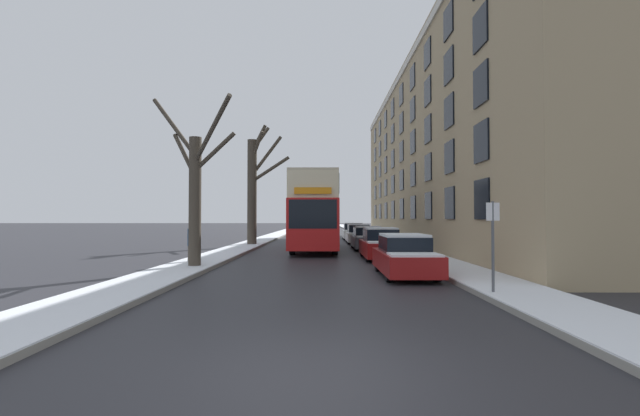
% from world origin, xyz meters
% --- Properties ---
extents(ground_plane, '(320.00, 320.00, 0.00)m').
position_xyz_m(ground_plane, '(0.00, 0.00, 0.00)').
color(ground_plane, '#28282D').
extents(sidewalk_left, '(2.02, 130.00, 0.16)m').
position_xyz_m(sidewalk_left, '(-4.99, 53.00, 0.08)').
color(sidewalk_left, gray).
rests_on(sidewalk_left, ground).
extents(sidewalk_right, '(2.02, 130.00, 0.16)m').
position_xyz_m(sidewalk_right, '(4.99, 53.00, 0.08)').
color(sidewalk_right, gray).
rests_on(sidewalk_right, ground).
extents(terrace_facade_right, '(9.10, 40.36, 13.17)m').
position_xyz_m(terrace_facade_right, '(10.50, 26.16, 6.59)').
color(terrace_facade_right, tan).
rests_on(terrace_facade_right, ground).
extents(bare_tree_left_0, '(3.81, 3.09, 6.69)m').
position_xyz_m(bare_tree_left_0, '(-4.67, 10.81, 3.00)').
color(bare_tree_left_0, '#423A30').
rests_on(bare_tree_left_0, ground).
extents(bare_tree_left_1, '(2.93, 1.74, 8.40)m').
position_xyz_m(bare_tree_left_1, '(-4.61, 24.29, 4.19)').
color(bare_tree_left_1, '#423A30').
rests_on(bare_tree_left_1, ground).
extents(double_decker_bus, '(2.63, 10.45, 4.42)m').
position_xyz_m(double_decker_bus, '(-0.33, 20.59, 2.50)').
color(double_decker_bus, red).
rests_on(double_decker_bus, ground).
extents(parked_car_0, '(1.69, 4.23, 1.41)m').
position_xyz_m(parked_car_0, '(2.91, 9.12, 0.65)').
color(parked_car_0, maroon).
rests_on(parked_car_0, ground).
extents(parked_car_1, '(1.71, 4.29, 1.50)m').
position_xyz_m(parked_car_1, '(2.91, 15.07, 0.69)').
color(parked_car_1, maroon).
rests_on(parked_car_1, ground).
extents(parked_car_2, '(1.79, 4.35, 1.45)m').
position_xyz_m(parked_car_2, '(2.91, 21.26, 0.67)').
color(parked_car_2, '#474C56').
rests_on(parked_car_2, ground).
extents(parked_car_3, '(1.81, 4.51, 1.46)m').
position_xyz_m(parked_car_3, '(2.91, 27.69, 0.67)').
color(parked_car_3, silver).
rests_on(parked_car_3, ground).
extents(parked_car_4, '(1.85, 4.10, 1.52)m').
position_xyz_m(parked_car_4, '(2.91, 33.27, 0.69)').
color(parked_car_4, silver).
rests_on(parked_car_4, ground).
extents(pedestrian_left_sidewalk, '(0.38, 0.38, 1.72)m').
position_xyz_m(pedestrian_left_sidewalk, '(-5.25, 12.36, 0.95)').
color(pedestrian_left_sidewalk, '#4C4742').
rests_on(pedestrian_left_sidewalk, ground).
extents(street_sign_post, '(0.32, 0.07, 2.35)m').
position_xyz_m(street_sign_post, '(4.28, 5.13, 1.36)').
color(street_sign_post, '#4C4F54').
rests_on(street_sign_post, ground).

